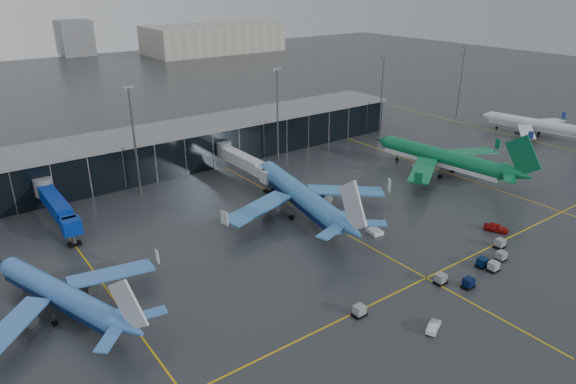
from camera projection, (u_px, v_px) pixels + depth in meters
ground at (325, 260)px, 92.99m from camera, size 600.00×600.00×0.00m
terminal_pier at (176, 147)px, 136.97m from camera, size 142.00×17.00×10.70m
jet_bridges at (57, 205)px, 104.05m from camera, size 94.00×27.50×7.20m
flood_masts at (212, 123)px, 127.54m from camera, size 203.00×0.50×25.50m
distant_hangars at (106, 45)px, 317.57m from camera, size 260.00×71.00×22.00m
taxi_lines at (328, 224)px, 106.33m from camera, size 220.00×120.00×0.02m
airliner_arkefly at (57, 282)px, 76.13m from camera, size 42.05×44.75×11.14m
airliner_klm_near at (300, 183)px, 108.92m from camera, size 47.37×51.82×13.96m
airliner_aer_lingus at (442, 148)px, 131.51m from camera, size 44.92×49.78×13.97m
airliner_ba at (533, 117)px, 164.54m from camera, size 39.60×43.22×11.55m
baggage_carts at (466, 271)px, 88.06m from camera, size 38.46×6.61×1.70m
mobile_airstair at (375, 230)px, 102.36m from camera, size 2.71×3.53×3.45m
service_van_red at (496, 228)px, 103.11m from camera, size 3.76×5.16×1.63m
service_van_white at (434, 326)px, 74.19m from camera, size 4.10×2.84×1.28m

